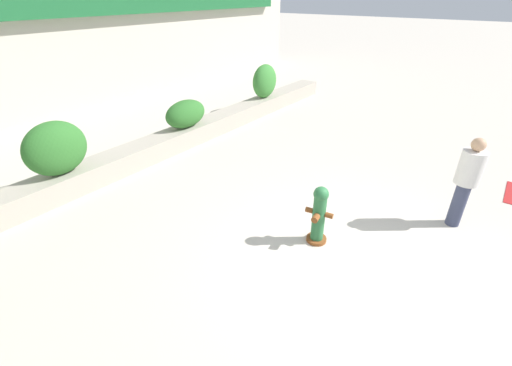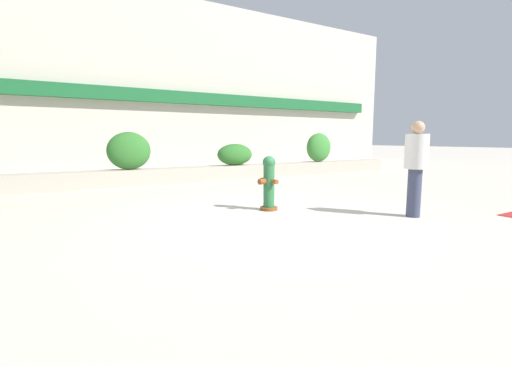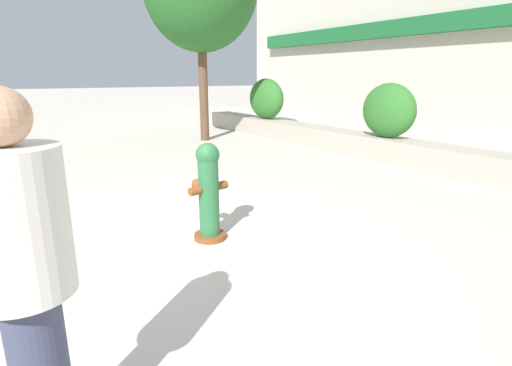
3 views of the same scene
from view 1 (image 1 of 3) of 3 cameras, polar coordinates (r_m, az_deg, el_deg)
The scene contains 7 objects.
ground_plane at distance 5.83m, azimuth 17.46°, elevation -13.50°, with size 120.00×120.00×0.00m, color beige.
planter_wall_low at distance 8.99m, azimuth -20.28°, elevation 3.92°, with size 18.00×0.70×0.50m, color #ADA393.
hedge_bush_1 at distance 8.04m, azimuth -30.41°, elevation 4.98°, with size 1.26×0.70×1.12m, color #2D6B28.
hedge_bush_2 at distance 9.85m, azimuth -11.65°, elevation 11.24°, with size 1.31×0.70×0.74m, color #2D6B28.
hedge_bush_3 at distance 12.53m, azimuth 1.46°, elevation 16.60°, with size 1.14×0.61×1.15m, color #387F33.
fire_hydrant at distance 5.88m, azimuth 10.43°, elevation -5.21°, with size 0.46×0.48×1.08m.
pedestrian at distance 7.03m, azimuth 31.75°, elevation 0.74°, with size 0.56×0.56×1.73m.
Camera 1 is at (-4.26, -1.05, 3.84)m, focal length 24.00 mm.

